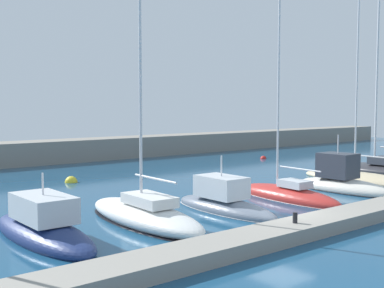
% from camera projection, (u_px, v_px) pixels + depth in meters
% --- Properties ---
extents(ground_plane, '(120.00, 120.00, 0.00)m').
position_uv_depth(ground_plane, '(281.00, 223.00, 22.98)').
color(ground_plane, navy).
extents(dock_pier, '(44.91, 1.88, 0.58)m').
position_uv_depth(dock_pier, '(316.00, 225.00, 21.45)').
color(dock_pier, gray).
rests_on(dock_pier, ground_plane).
extents(breakwater_seawall, '(108.00, 3.61, 2.11)m').
position_uv_depth(breakwater_seawall, '(31.00, 153.00, 45.82)').
color(breakwater_seawall, gray).
rests_on(breakwater_seawall, ground_plane).
extents(motorboat_navy_third, '(2.38, 8.01, 3.15)m').
position_uv_depth(motorboat_navy_third, '(42.00, 229.00, 20.29)').
color(motorboat_navy_third, navy).
rests_on(motorboat_navy_third, ground_plane).
extents(sailboat_white_fourth, '(2.87, 8.74, 13.29)m').
position_uv_depth(sailboat_white_fourth, '(144.00, 215.00, 22.94)').
color(sailboat_white_fourth, white).
rests_on(sailboat_white_fourth, ground_plane).
extents(motorboat_slate_fifth, '(2.09, 7.06, 3.28)m').
position_uv_depth(motorboat_slate_fifth, '(224.00, 204.00, 25.61)').
color(motorboat_slate_fifth, slate).
rests_on(motorboat_slate_fifth, ground_plane).
extents(sailboat_red_sixth, '(2.54, 7.76, 16.61)m').
position_uv_depth(sailboat_red_sixth, '(288.00, 195.00, 28.72)').
color(sailboat_red_sixth, '#B72D28').
rests_on(sailboat_red_sixth, ground_plane).
extents(motorboat_ivory_seventh, '(2.32, 6.78, 3.97)m').
position_uv_depth(motorboat_ivory_seventh, '(342.00, 183.00, 31.57)').
color(motorboat_ivory_seventh, silver).
rests_on(motorboat_ivory_seventh, ground_plane).
extents(sailboat_sand_eighth, '(3.27, 9.69, 16.55)m').
position_uv_depth(sailboat_sand_eighth, '(361.00, 179.00, 35.71)').
color(sailboat_sand_eighth, beige).
rests_on(sailboat_sand_eighth, ground_plane).
extents(mooring_buoy_yellow, '(0.88, 0.88, 0.88)m').
position_uv_depth(mooring_buoy_yellow, '(71.00, 182.00, 35.14)').
color(mooring_buoy_yellow, yellow).
rests_on(mooring_buoy_yellow, ground_plane).
extents(mooring_buoy_red, '(0.61, 0.61, 0.61)m').
position_uv_depth(mooring_buoy_red, '(263.00, 159.00, 50.60)').
color(mooring_buoy_red, red).
rests_on(mooring_buoy_red, ground_plane).
extents(dock_bollard, '(0.20, 0.20, 0.44)m').
position_uv_depth(dock_bollard, '(295.00, 218.00, 20.54)').
color(dock_bollard, black).
rests_on(dock_bollard, dock_pier).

